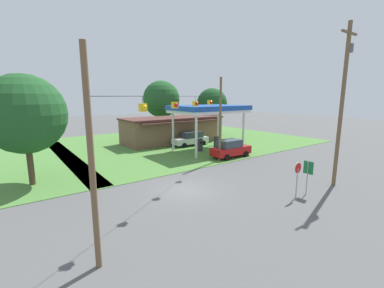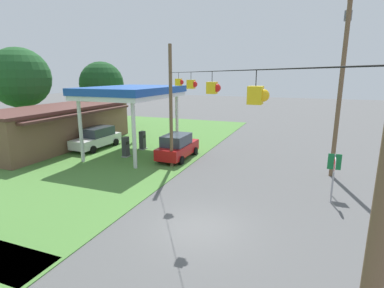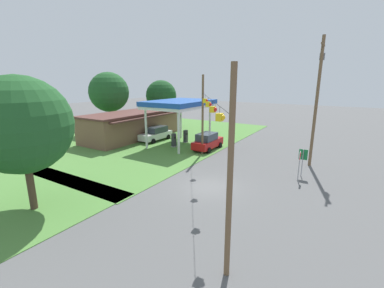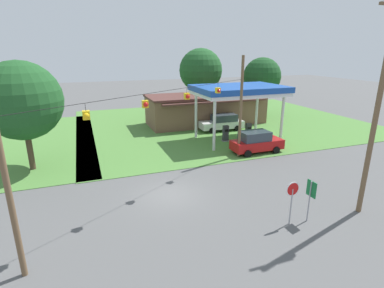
% 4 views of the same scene
% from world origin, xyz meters
% --- Properties ---
extents(ground_plane, '(160.00, 160.00, 0.00)m').
position_xyz_m(ground_plane, '(0.00, 0.00, 0.00)').
color(ground_plane, '#565656').
extents(grass_verge_station_corner, '(36.00, 28.00, 0.04)m').
position_xyz_m(grass_verge_station_corner, '(12.16, 17.84, 0.02)').
color(grass_verge_station_corner, '#4C7F38').
rests_on(grass_verge_station_corner, ground).
extents(gas_station_canopy, '(8.87, 6.14, 5.69)m').
position_xyz_m(gas_station_canopy, '(10.16, 9.63, 5.16)').
color(gas_station_canopy, silver).
rests_on(gas_station_canopy, ground).
extents(gas_station_store, '(15.00, 6.44, 3.75)m').
position_xyz_m(gas_station_store, '(10.05, 17.82, 1.89)').
color(gas_station_store, brown).
rests_on(gas_station_store, ground).
extents(fuel_pump_near, '(0.71, 0.56, 1.69)m').
position_xyz_m(fuel_pump_near, '(8.82, 9.63, 0.81)').
color(fuel_pump_near, gray).
rests_on(fuel_pump_near, ground).
extents(fuel_pump_far, '(0.71, 0.56, 1.69)m').
position_xyz_m(fuel_pump_far, '(11.51, 9.63, 0.81)').
color(fuel_pump_far, gray).
rests_on(fuel_pump_far, ground).
extents(car_at_pumps_front, '(4.80, 2.11, 2.04)m').
position_xyz_m(car_at_pumps_front, '(9.87, 5.44, 1.03)').
color(car_at_pumps_front, '#AD1414').
rests_on(car_at_pumps_front, ground).
extents(car_at_pumps_rear, '(5.20, 2.21, 1.93)m').
position_xyz_m(car_at_pumps_rear, '(10.47, 13.82, 0.98)').
color(car_at_pumps_rear, white).
rests_on(car_at_pumps_rear, ground).
extents(stop_sign_roadside, '(0.80, 0.08, 2.50)m').
position_xyz_m(stop_sign_roadside, '(5.12, -5.65, 1.81)').
color(stop_sign_roadside, '#99999E').
rests_on(stop_sign_roadside, ground).
extents(route_sign, '(0.10, 0.70, 2.40)m').
position_xyz_m(route_sign, '(6.28, -5.73, 1.71)').
color(route_sign, gray).
rests_on(route_sign, ground).
extents(utility_pole_main, '(2.20, 0.44, 11.98)m').
position_xyz_m(utility_pole_main, '(9.89, -5.91, 6.64)').
color(utility_pole_main, brown).
rests_on(utility_pole_main, ground).
extents(signal_span_gantry, '(15.90, 10.24, 8.72)m').
position_xyz_m(signal_span_gantry, '(0.00, -0.01, 4.76)').
color(signal_span_gantry, brown).
rests_on(signal_span_gantry, ground).
extents(tree_behind_station, '(6.26, 6.26, 9.45)m').
position_xyz_m(tree_behind_station, '(11.92, 24.42, 6.31)').
color(tree_behind_station, '#4C3828').
rests_on(tree_behind_station, ground).
extents(tree_west_verge, '(5.91, 5.91, 8.45)m').
position_xyz_m(tree_west_verge, '(-9.03, 7.99, 5.49)').
color(tree_west_verge, '#4C3828').
rests_on(tree_west_verge, ground).
extents(tree_far_back, '(5.30, 5.30, 8.21)m').
position_xyz_m(tree_far_back, '(19.38, 19.79, 5.54)').
color(tree_far_back, '#4C3828').
rests_on(tree_far_back, ground).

